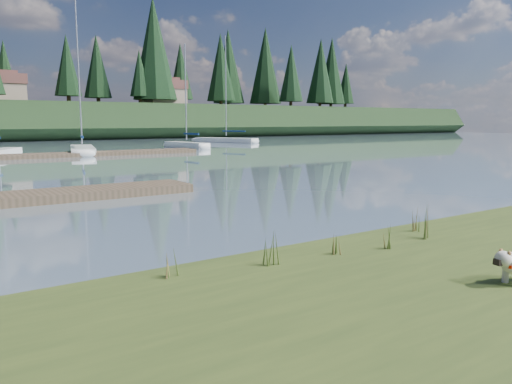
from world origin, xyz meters
TOP-DOWN VIEW (x-y plane):
  - bank at (0.00, -6.00)m, footprint 60.00×9.00m
  - dock_far at (2.00, 30.00)m, footprint 26.00×2.20m
  - sailboat_bg_2 at (0.77, 33.16)m, footprint 4.36×6.66m
  - sailboat_bg_3 at (6.85, 33.69)m, footprint 3.76×9.01m
  - sailboat_bg_4 at (17.46, 36.45)m, footprint 2.27×6.88m
  - sailboat_bg_5 at (26.74, 44.99)m, footprint 5.80×8.87m
  - weed_0 at (0.09, -2.37)m, footprint 0.17×0.14m
  - weed_1 at (1.44, -2.47)m, footprint 0.17×0.14m
  - weed_2 at (3.74, -2.63)m, footprint 0.17×0.14m
  - weed_3 at (-1.49, -2.09)m, footprint 0.17×0.14m
  - weed_4 at (2.45, -2.71)m, footprint 0.17×0.14m
  - weed_5 at (4.13, -2.10)m, footprint 0.17×0.14m
  - mud_lip at (0.00, -1.60)m, footprint 60.00×0.50m
  - conifer_5 at (15.00, 70.00)m, footprint 3.96×3.96m
  - conifer_6 at (28.00, 68.00)m, footprint 7.04×7.04m
  - conifer_7 at (42.00, 71.00)m, footprint 5.28×5.28m
  - conifer_8 at (55.00, 67.00)m, footprint 4.62×4.62m
  - conifer_9 at (68.00, 70.00)m, footprint 5.94×5.94m
  - house_1 at (6.00, 71.00)m, footprint 6.30×5.30m
  - house_2 at (30.00, 69.00)m, footprint 6.30×5.30m

SIDE VIEW (x-z plane):
  - mud_lip at x=0.00m, z-range 0.00..0.14m
  - dock_far at x=2.00m, z-range 0.00..0.30m
  - bank at x=0.00m, z-range 0.00..0.35m
  - sailboat_bg_5 at x=26.74m, z-range -6.11..6.74m
  - sailboat_bg_3 at x=6.85m, z-range -6.13..6.77m
  - sailboat_bg_4 at x=17.46m, z-range -4.72..5.38m
  - sailboat_bg_2 at x=0.77m, z-range -4.86..5.52m
  - weed_1 at x=1.44m, z-range 0.32..0.71m
  - weed_4 at x=2.45m, z-range 0.31..0.80m
  - weed_3 at x=-1.49m, z-range 0.30..0.87m
  - weed_5 at x=4.13m, z-range 0.30..0.87m
  - weed_0 at x=0.09m, z-range 0.30..0.96m
  - weed_2 at x=3.74m, z-range 0.29..0.98m
  - house_1 at x=6.00m, z-range 4.99..9.64m
  - house_2 at x=30.00m, z-range 4.99..9.64m
  - conifer_5 at x=15.00m, z-range 5.65..16.00m
  - conifer_8 at x=55.00m, z-range 5.62..17.40m
  - conifer_7 at x=42.00m, z-range 5.59..18.79m
  - conifer_9 at x=68.00m, z-range 5.55..20.18m
  - conifer_6 at x=28.00m, z-range 5.49..22.49m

